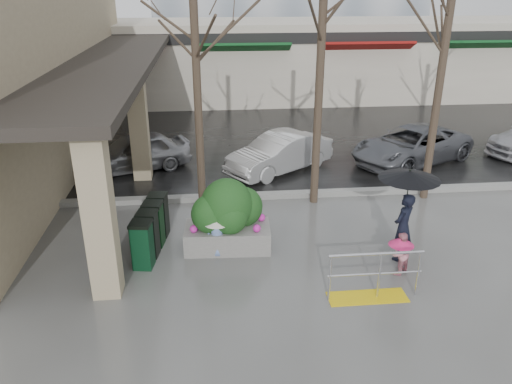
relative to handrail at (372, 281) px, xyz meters
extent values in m
plane|color=#51514F|center=(-1.36, 1.20, -0.38)|extent=(120.00, 120.00, 0.00)
cube|color=black|center=(-1.36, 23.20, -0.37)|extent=(120.00, 36.00, 0.01)
cube|color=gray|center=(-1.36, 5.20, -0.30)|extent=(120.00, 0.30, 0.15)
cube|color=#2D2823|center=(-6.16, 9.20, 3.25)|extent=(2.80, 18.00, 0.25)
cube|color=tan|center=(-5.26, 0.70, 1.37)|extent=(0.55, 0.55, 3.50)
cube|color=tan|center=(-5.26, 7.20, 1.37)|extent=(0.55, 0.55, 3.50)
cube|color=beige|center=(0.64, 19.20, 1.62)|extent=(34.00, 6.00, 4.00)
cube|color=maroon|center=(-7.36, 16.30, 2.47)|extent=(4.50, 1.68, 0.87)
cube|color=#0F4C1E|center=(-1.36, 16.30, 2.47)|extent=(4.50, 1.68, 0.87)
cube|color=maroon|center=(4.64, 16.30, 2.47)|extent=(4.50, 1.68, 0.87)
cube|color=#0F4C1E|center=(10.64, 16.30, 2.47)|extent=(4.50, 1.68, 0.87)
cube|color=black|center=(0.64, 16.30, 3.02)|extent=(34.00, 0.35, 0.50)
cube|color=yellow|center=(-0.06, 0.00, -0.37)|extent=(1.60, 0.50, 0.02)
cylinder|color=silver|center=(-0.86, 0.00, 0.12)|extent=(0.05, 0.05, 1.00)
cylinder|color=silver|center=(0.14, 0.00, 0.12)|extent=(0.05, 0.05, 1.00)
cylinder|color=silver|center=(0.94, 0.00, 0.12)|extent=(0.05, 0.05, 1.00)
cylinder|color=silver|center=(0.04, 0.00, 0.62)|extent=(1.90, 0.06, 0.06)
cylinder|color=silver|center=(0.04, 0.00, 0.17)|extent=(1.90, 0.04, 0.04)
cylinder|color=#382B21|center=(-3.36, 4.80, 3.02)|extent=(0.22, 0.22, 6.80)
cylinder|color=#382B21|center=(-0.16, 4.80, 3.12)|extent=(0.22, 0.22, 7.00)
cylinder|color=#382B21|center=(3.14, 4.80, 2.87)|extent=(0.22, 0.22, 6.50)
imported|color=black|center=(1.14, 1.43, 0.43)|extent=(0.69, 0.67, 1.60)
cylinder|color=black|center=(1.14, 1.43, 1.26)|extent=(0.02, 0.02, 1.02)
cone|color=black|center=(1.14, 1.43, 1.67)|extent=(1.33, 1.33, 0.18)
sphere|color=black|center=(1.14, 1.43, 1.78)|extent=(0.05, 0.05, 0.05)
imported|color=pink|center=(0.88, 0.82, 0.11)|extent=(0.60, 0.56, 0.97)
cylinder|color=black|center=(0.88, 0.82, 0.29)|extent=(0.02, 0.02, 0.42)
cone|color=#F22672|center=(0.88, 0.82, 0.41)|extent=(0.55, 0.55, 0.18)
sphere|color=black|center=(0.88, 0.82, 0.52)|extent=(0.05, 0.05, 0.05)
imported|color=#7692D2|center=(-3.01, 1.99, 0.14)|extent=(0.53, 0.36, 1.04)
cylinder|color=black|center=(-3.01, 1.99, 0.39)|extent=(0.02, 0.02, 0.48)
cone|color=silver|center=(-3.01, 1.99, 0.54)|extent=(0.59, 0.59, 0.18)
sphere|color=black|center=(-3.01, 1.99, 0.65)|extent=(0.05, 0.05, 0.05)
cube|color=slate|center=(-2.76, 2.34, -0.10)|extent=(2.05, 1.10, 0.56)
ellipsoid|color=#164719|center=(-2.76, 2.34, 0.73)|extent=(1.22, 1.10, 1.28)
sphere|color=#164719|center=(-3.15, 2.23, 0.58)|extent=(0.88, 0.88, 0.88)
sphere|color=#164719|center=(-2.37, 2.50, 0.60)|extent=(0.93, 0.93, 0.93)
cube|color=#0D3B20|center=(-4.65, 1.65, 0.13)|extent=(0.48, 0.48, 1.02)
cube|color=black|center=(-4.65, 1.65, 0.69)|extent=(0.51, 0.51, 0.07)
cube|color=black|center=(-4.58, 2.15, 0.13)|extent=(0.48, 0.48, 1.02)
cube|color=black|center=(-4.58, 2.15, 0.69)|extent=(0.51, 0.51, 0.07)
cube|color=#0C3714|center=(-4.50, 2.65, 0.13)|extent=(0.48, 0.48, 1.02)
cube|color=black|center=(-4.50, 2.65, 0.69)|extent=(0.51, 0.51, 0.07)
cube|color=black|center=(-4.42, 3.16, 0.13)|extent=(0.48, 0.48, 1.02)
cube|color=black|center=(-4.42, 3.16, 0.69)|extent=(0.51, 0.51, 0.07)
imported|color=#9D9DA1|center=(-5.60, 7.99, 0.25)|extent=(3.99, 2.70, 1.26)
imported|color=silver|center=(-0.79, 7.41, 0.25)|extent=(3.90, 3.29, 1.26)
imported|color=#5C5E63|center=(3.90, 7.83, 0.25)|extent=(4.99, 3.95, 1.26)
camera|label=1|loc=(-3.12, -8.16, 5.48)|focal=35.00mm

